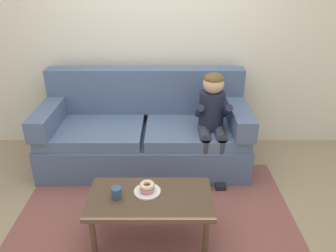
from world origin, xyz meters
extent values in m
plane|color=#9E896B|center=(0.00, 0.00, 0.00)|extent=(10.00, 10.00, 0.00)
cube|color=silver|center=(0.00, 1.40, 1.40)|extent=(8.00, 0.10, 2.80)
cube|color=brown|center=(0.00, -0.25, 0.01)|extent=(2.46, 2.01, 0.01)
cube|color=slate|center=(-0.14, 0.80, 0.19)|extent=(2.21, 0.90, 0.38)
cube|color=slate|center=(-0.69, 0.75, 0.44)|extent=(1.06, 0.74, 0.12)
cube|color=slate|center=(0.41, 0.75, 0.44)|extent=(1.06, 0.74, 0.12)
cube|color=slate|center=(-0.14, 1.15, 0.76)|extent=(2.21, 0.20, 0.52)
cube|color=slate|center=(-1.15, 0.80, 0.61)|extent=(0.20, 0.90, 0.22)
cube|color=slate|center=(0.86, 0.80, 0.61)|extent=(0.20, 0.90, 0.22)
cube|color=#4C3828|center=(-0.03, -0.34, 0.41)|extent=(0.96, 0.50, 0.04)
cylinder|color=#4C3828|center=(-0.45, -0.53, 0.20)|extent=(0.04, 0.04, 0.39)
cylinder|color=#4C3828|center=(0.39, -0.53, 0.20)|extent=(0.04, 0.04, 0.39)
cylinder|color=#4C3828|center=(-0.45, -0.15, 0.20)|extent=(0.04, 0.04, 0.39)
cylinder|color=#4C3828|center=(0.39, -0.15, 0.20)|extent=(0.04, 0.04, 0.39)
cylinder|color=#1E2338|center=(0.56, 0.72, 0.70)|extent=(0.26, 0.26, 0.40)
sphere|color=#DBAD89|center=(0.56, 0.70, 1.00)|extent=(0.21, 0.21, 0.21)
ellipsoid|color=brown|center=(0.56, 0.70, 1.04)|extent=(0.20, 0.20, 0.12)
cylinder|color=#333847|center=(0.48, 0.57, 0.51)|extent=(0.11, 0.30, 0.11)
cylinder|color=#333847|center=(0.48, 0.42, 0.28)|extent=(0.09, 0.09, 0.44)
cube|color=black|center=(0.48, 0.37, 0.03)|extent=(0.10, 0.20, 0.06)
cylinder|color=#1E2338|center=(0.43, 0.62, 0.74)|extent=(0.07, 0.29, 0.23)
cylinder|color=#333847|center=(0.64, 0.57, 0.51)|extent=(0.11, 0.30, 0.11)
cylinder|color=#333847|center=(0.64, 0.42, 0.28)|extent=(0.09, 0.09, 0.44)
cube|color=black|center=(0.64, 0.37, 0.03)|extent=(0.10, 0.20, 0.06)
cylinder|color=#1E2338|center=(0.70, 0.62, 0.74)|extent=(0.07, 0.29, 0.23)
cylinder|color=white|center=(-0.05, -0.28, 0.44)|extent=(0.21, 0.21, 0.01)
torus|color=pink|center=(-0.05, -0.28, 0.46)|extent=(0.15, 0.15, 0.04)
torus|color=beige|center=(-0.05, -0.28, 0.50)|extent=(0.16, 0.16, 0.04)
cylinder|color=#334C72|center=(-0.28, -0.35, 0.48)|extent=(0.08, 0.08, 0.09)
cube|color=gold|center=(-0.49, -0.01, 0.03)|extent=(0.16, 0.09, 0.05)
cylinder|color=gold|center=(-0.58, -0.01, 0.03)|extent=(0.06, 0.06, 0.05)
cylinder|color=gold|center=(-0.41, -0.01, 0.03)|extent=(0.06, 0.06, 0.05)
camera|label=1|loc=(0.11, -2.31, 2.01)|focal=34.16mm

